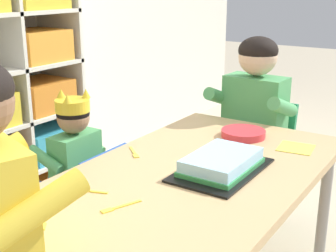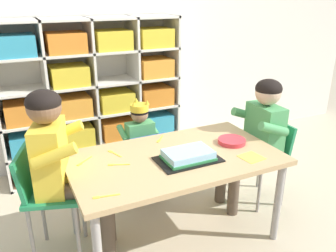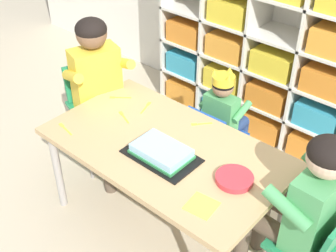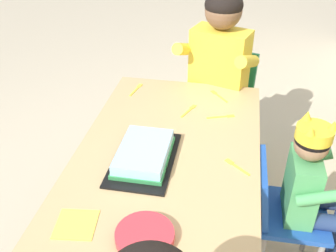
# 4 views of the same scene
# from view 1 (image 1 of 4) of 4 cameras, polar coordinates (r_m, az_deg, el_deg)

# --- Properties ---
(activity_table) EXTENTS (1.32, 0.75, 0.61)m
(activity_table) POSITION_cam_1_polar(r_m,az_deg,el_deg) (1.68, 3.13, -7.31)
(activity_table) COLOR tan
(activity_table) RESTS_ON ground
(classroom_chair_blue) EXTENTS (0.31, 0.31, 0.60)m
(classroom_chair_blue) POSITION_cam_1_polar(r_m,az_deg,el_deg) (2.02, -9.70, -8.97)
(classroom_chair_blue) COLOR #1E4CA8
(classroom_chair_blue) RESTS_ON ground
(child_with_crown) EXTENTS (0.30, 0.31, 0.83)m
(child_with_crown) POSITION_cam_1_polar(r_m,az_deg,el_deg) (2.02, -12.06, -4.34)
(child_with_crown) COLOR #4C9E5B
(child_with_crown) RESTS_ON ground
(adult_helper_seated) EXTENTS (0.48, 0.46, 1.09)m
(adult_helper_seated) POSITION_cam_1_polar(r_m,az_deg,el_deg) (1.25, -18.39, -10.62)
(adult_helper_seated) COLOR yellow
(adult_helper_seated) RESTS_ON ground
(classroom_chair_guest_side) EXTENTS (0.32, 0.38, 0.65)m
(classroom_chair_guest_side) POSITION_cam_1_polar(r_m,az_deg,el_deg) (2.51, 10.77, -2.83)
(classroom_chair_guest_side) COLOR #238451
(classroom_chair_guest_side) RESTS_ON ground
(guest_at_table_side) EXTENTS (0.44, 0.41, 1.00)m
(guest_at_table_side) POSITION_cam_1_polar(r_m,az_deg,el_deg) (2.36, 9.91, 1.18)
(guest_at_table_side) COLOR #4C9E5B
(guest_at_table_side) RESTS_ON ground
(birthday_cake_on_tray) EXTENTS (0.39, 0.24, 0.06)m
(birthday_cake_on_tray) POSITION_cam_1_polar(r_m,az_deg,el_deg) (1.65, 6.54, -4.62)
(birthday_cake_on_tray) COLOR black
(birthday_cake_on_tray) RESTS_ON activity_table
(paper_plate_stack) EXTENTS (0.19, 0.19, 0.03)m
(paper_plate_stack) POSITION_cam_1_polar(r_m,az_deg,el_deg) (2.03, 9.17, -0.89)
(paper_plate_stack) COLOR #DB333D
(paper_plate_stack) RESTS_ON activity_table
(paper_napkin_square) EXTENTS (0.15, 0.15, 0.00)m
(paper_napkin_square) POSITION_cam_1_polar(r_m,az_deg,el_deg) (1.94, 15.32, -2.58)
(paper_napkin_square) COLOR #F4DB4C
(paper_napkin_square) RESTS_ON activity_table
(fork_scattered_mid_table) EXTENTS (0.12, 0.10, 0.00)m
(fork_scattered_mid_table) POSITION_cam_1_polar(r_m,az_deg,el_deg) (1.37, -14.85, -10.96)
(fork_scattered_mid_table) COLOR yellow
(fork_scattered_mid_table) RESTS_ON activity_table
(fork_by_napkin) EXTENTS (0.06, 0.13, 0.00)m
(fork_by_napkin) POSITION_cam_1_polar(r_m,az_deg,el_deg) (1.52, -10.10, -7.75)
(fork_by_napkin) COLOR yellow
(fork_by_napkin) RESTS_ON activity_table
(fork_beside_plate_stack) EXTENTS (0.09, 0.10, 0.00)m
(fork_beside_plate_stack) POSITION_cam_1_polar(r_m,az_deg,el_deg) (1.82, -4.15, -3.27)
(fork_beside_plate_stack) COLOR yellow
(fork_beside_plate_stack) RESTS_ON activity_table
(fork_near_child_seat) EXTENTS (0.13, 0.06, 0.00)m
(fork_near_child_seat) POSITION_cam_1_polar(r_m,az_deg,el_deg) (1.40, -6.02, -9.80)
(fork_near_child_seat) COLOR yellow
(fork_near_child_seat) RESTS_ON activity_table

